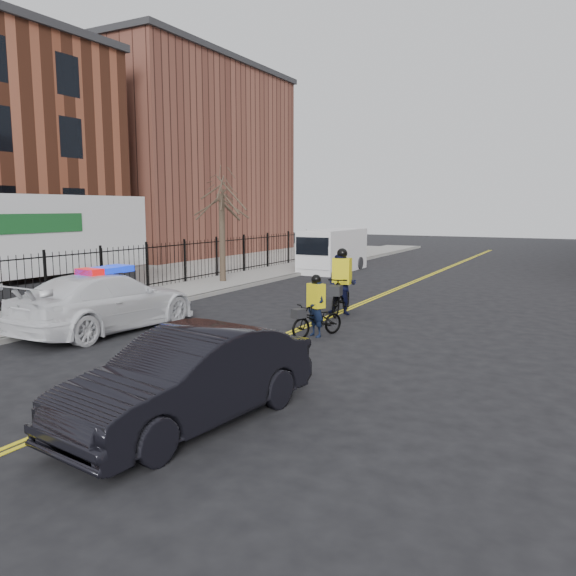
{
  "coord_description": "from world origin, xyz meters",
  "views": [
    {
      "loc": [
        7.32,
        -11.28,
        3.51
      ],
      "look_at": [
        -0.01,
        2.29,
        1.3
      ],
      "focal_mm": 35.0,
      "sensor_mm": 36.0,
      "label": 1
    }
  ],
  "objects_px": {
    "police_cruiser": "(107,302)",
    "dark_sedan": "(190,378)",
    "cargo_van": "(332,251)",
    "cyclist_near": "(316,315)",
    "cyclist_far": "(342,289)"
  },
  "relations": [
    {
      "from": "dark_sedan",
      "to": "cyclist_far",
      "type": "distance_m",
      "value": 10.05
    },
    {
      "from": "dark_sedan",
      "to": "cyclist_far",
      "type": "relative_size",
      "value": 2.09
    },
    {
      "from": "cyclist_near",
      "to": "cyclist_far",
      "type": "relative_size",
      "value": 0.82
    },
    {
      "from": "police_cruiser",
      "to": "dark_sedan",
      "type": "bearing_deg",
      "value": 147.02
    },
    {
      "from": "cyclist_near",
      "to": "cargo_van",
      "type": "bearing_deg",
      "value": 136.06
    },
    {
      "from": "cyclist_far",
      "to": "dark_sedan",
      "type": "bearing_deg",
      "value": -89.65
    },
    {
      "from": "cargo_van",
      "to": "cyclist_near",
      "type": "height_order",
      "value": "cargo_van"
    },
    {
      "from": "police_cruiser",
      "to": "dark_sedan",
      "type": "distance_m",
      "value": 7.96
    },
    {
      "from": "cargo_van",
      "to": "dark_sedan",
      "type": "bearing_deg",
      "value": -72.74
    },
    {
      "from": "dark_sedan",
      "to": "cyclist_near",
      "type": "relative_size",
      "value": 2.55
    },
    {
      "from": "police_cruiser",
      "to": "dark_sedan",
      "type": "xyz_separation_m",
      "value": [
        6.55,
        -4.52,
        -0.07
      ]
    },
    {
      "from": "cyclist_near",
      "to": "dark_sedan",
      "type": "bearing_deg",
      "value": -58.33
    },
    {
      "from": "dark_sedan",
      "to": "cyclist_far",
      "type": "xyz_separation_m",
      "value": [
        -1.54,
        9.93,
        0.09
      ]
    },
    {
      "from": "dark_sedan",
      "to": "cargo_van",
      "type": "xyz_separation_m",
      "value": [
        -7.04,
        21.55,
        0.36
      ]
    },
    {
      "from": "dark_sedan",
      "to": "cyclist_near",
      "type": "distance_m",
      "value": 6.74
    }
  ]
}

